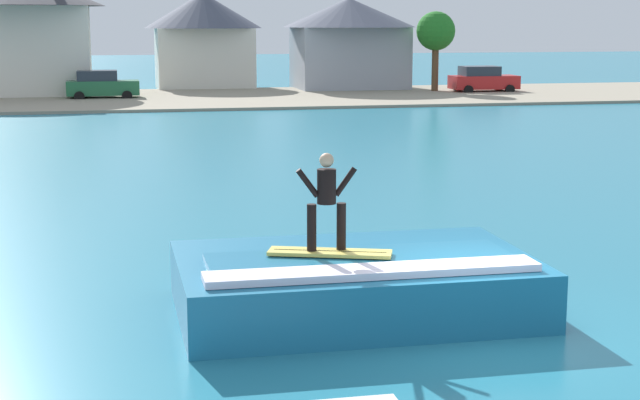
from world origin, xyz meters
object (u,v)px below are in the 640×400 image
at_px(wave_crest, 355,284).
at_px(house_gabled_white, 349,37).
at_px(surfboard, 330,253).
at_px(tree_tall_bare, 436,32).
at_px(car_near_shore, 102,85).
at_px(house_small_cottage, 204,34).
at_px(surfer, 327,196).
at_px(house_with_chimney, 16,23).
at_px(car_far_shore, 483,80).

relative_size(wave_crest, house_gabled_white, 0.64).
relative_size(surfboard, tree_tall_bare, 0.38).
bearing_deg(wave_crest, house_gabled_white, 76.43).
xyz_separation_m(wave_crest, house_gabled_white, (12.89, 53.41, 3.24)).
xyz_separation_m(car_near_shore, tree_tall_bare, (22.35, 1.43, 3.18)).
relative_size(house_gabled_white, house_small_cottage, 1.11).
distance_m(surfer, car_near_shore, 48.13).
bearing_deg(tree_tall_bare, house_small_cottage, 153.19).
bearing_deg(tree_tall_bare, house_with_chimney, 174.04).
xyz_separation_m(wave_crest, tree_tall_bare, (17.94, 49.27, 3.60)).
relative_size(car_far_shore, house_small_cottage, 0.54).
bearing_deg(house_gabled_white, car_near_shore, -162.14).
bearing_deg(wave_crest, house_with_chimney, 100.56).
distance_m(surfboard, tree_tall_bare, 52.86).
xyz_separation_m(wave_crest, car_far_shore, (21.04, 48.29, 0.43)).
distance_m(house_with_chimney, tree_tall_bare, 27.82).
bearing_deg(surfboard, tree_tall_bare, 69.57).
bearing_deg(car_near_shore, house_with_chimney, 140.84).
bearing_deg(tree_tall_bare, car_near_shore, -176.33).
distance_m(house_with_chimney, house_small_cottage, 13.49).
bearing_deg(car_far_shore, house_with_chimney, 172.83).
bearing_deg(car_far_shore, surfer, -114.01).
distance_m(house_with_chimney, house_gabled_white, 22.67).
distance_m(wave_crest, surfboard, 0.81).
bearing_deg(car_near_shore, car_far_shore, 1.02).
distance_m(house_gabled_white, tree_tall_bare, 6.54).
distance_m(wave_crest, tree_tall_bare, 52.56).
relative_size(wave_crest, house_with_chimney, 0.52).
height_order(surfboard, surfer, surfer).
distance_m(surfer, car_far_shore, 53.01).
bearing_deg(tree_tall_bare, house_gabled_white, 140.62).
bearing_deg(surfboard, house_small_cottage, 86.62).
bearing_deg(car_far_shore, house_small_cottage, 154.69).
bearing_deg(tree_tall_bare, car_far_shore, -17.53).
bearing_deg(surfboard, surfer, 124.12).
relative_size(surfboard, house_small_cottage, 0.25).
relative_size(house_with_chimney, house_gabled_white, 1.22).
bearing_deg(wave_crest, surfboard, -158.64).
xyz_separation_m(car_far_shore, house_small_cottage, (-18.15, 8.59, 3.00)).
relative_size(surfer, house_gabled_white, 0.18).
bearing_deg(car_near_shore, tree_tall_bare, 3.67).
xyz_separation_m(house_gabled_white, house_small_cottage, (-10.01, 3.47, 0.19)).
height_order(car_near_shore, tree_tall_bare, tree_tall_bare).
bearing_deg(house_small_cottage, car_far_shore, -25.31).
height_order(wave_crest, house_gabled_white, house_gabled_white).
bearing_deg(car_far_shore, surfboard, -113.94).
relative_size(house_gabled_white, tree_tall_bare, 1.70).
bearing_deg(house_gabled_white, house_small_cottage, 160.90).
distance_m(wave_crest, house_with_chimney, 53.23).
xyz_separation_m(wave_crest, surfboard, (-0.49, -0.19, 0.62)).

